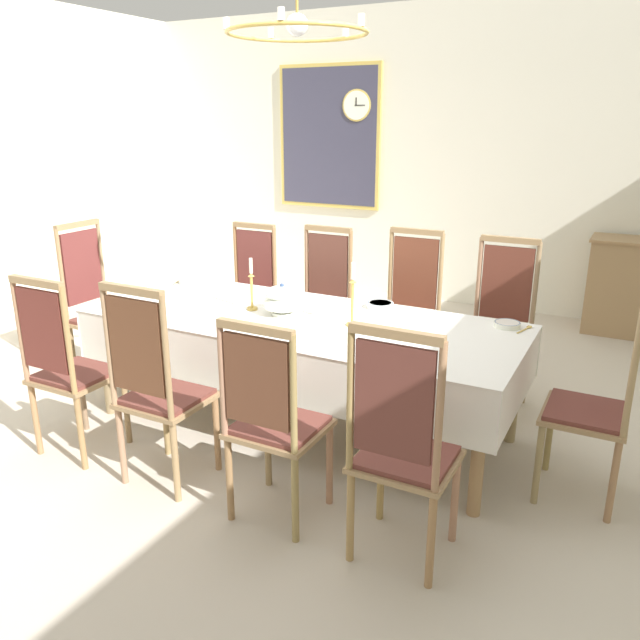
# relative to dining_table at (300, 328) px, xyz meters

# --- Properties ---
(ground) EXTENTS (7.61, 6.82, 0.04)m
(ground) POSITION_rel_dining_table_xyz_m (0.00, -0.03, -0.70)
(ground) COLOR beige
(back_wall) EXTENTS (7.61, 0.08, 3.10)m
(back_wall) POSITION_rel_dining_table_xyz_m (0.00, 3.42, 0.86)
(back_wall) COLOR silver
(back_wall) RESTS_ON ground
(dining_table) EXTENTS (2.74, 1.08, 0.75)m
(dining_table) POSITION_rel_dining_table_xyz_m (0.00, 0.00, 0.00)
(dining_table) COLOR #967D57
(dining_table) RESTS_ON ground
(tablecloth) EXTENTS (2.76, 1.10, 0.34)m
(tablecloth) POSITION_rel_dining_table_xyz_m (0.00, -0.00, -0.01)
(tablecloth) COLOR white
(tablecloth) RESTS_ON dining_table
(chair_south_a) EXTENTS (0.44, 0.42, 1.13)m
(chair_south_a) POSITION_rel_dining_table_xyz_m (-1.04, -0.95, -0.11)
(chair_south_a) COLOR #8F7053
(chair_south_a) RESTS_ON ground
(chair_north_a) EXTENTS (0.44, 0.42, 1.12)m
(chair_north_a) POSITION_rel_dining_table_xyz_m (-1.04, 0.95, -0.11)
(chair_north_a) COLOR #917252
(chair_north_a) RESTS_ON ground
(chair_south_b) EXTENTS (0.44, 0.42, 1.17)m
(chair_south_b) POSITION_rel_dining_table_xyz_m (-0.35, -0.95, -0.09)
(chair_south_b) COLOR #9F804F
(chair_south_b) RESTS_ON ground
(chair_north_b) EXTENTS (0.44, 0.42, 1.15)m
(chair_north_b) POSITION_rel_dining_table_xyz_m (-0.35, 0.95, -0.10)
(chair_north_b) COLOR #937957
(chair_north_b) RESTS_ON ground
(chair_south_c) EXTENTS (0.44, 0.42, 1.08)m
(chair_south_c) POSITION_rel_dining_table_xyz_m (0.38, -0.94, -0.12)
(chair_south_c) COLOR #947950
(chair_south_c) RESTS_ON ground
(chair_north_c) EXTENTS (0.44, 0.42, 1.19)m
(chair_north_c) POSITION_rel_dining_table_xyz_m (0.38, 0.95, -0.09)
(chair_north_c) COLOR #9B7349
(chair_north_c) RESTS_ON ground
(chair_south_d) EXTENTS (0.44, 0.42, 1.16)m
(chair_south_d) POSITION_rel_dining_table_xyz_m (1.05, -0.95, -0.10)
(chair_south_d) COLOR #9F7F46
(chair_south_d) RESTS_ON ground
(chair_north_d) EXTENTS (0.44, 0.42, 1.19)m
(chair_north_d) POSITION_rel_dining_table_xyz_m (1.05, 0.95, -0.09)
(chair_north_d) COLOR #9E7A4E
(chair_north_d) RESTS_ON ground
(chair_head_west) EXTENTS (0.42, 0.44, 1.22)m
(chair_head_west) POSITION_rel_dining_table_xyz_m (-1.78, -0.00, -0.08)
(chair_head_west) COLOR #997149
(chair_head_west) RESTS_ON ground
(chair_head_east) EXTENTS (0.42, 0.44, 1.18)m
(chair_head_east) POSITION_rel_dining_table_xyz_m (1.78, -0.00, -0.09)
(chair_head_east) COLOR #927C52
(chair_head_east) RESTS_ON ground
(soup_tureen) EXTENTS (0.25, 0.25, 0.21)m
(soup_tureen) POSITION_rel_dining_table_xyz_m (-0.13, -0.00, 0.17)
(soup_tureen) COLOR white
(soup_tureen) RESTS_ON tablecloth
(candlestick_west) EXTENTS (0.07, 0.07, 0.35)m
(candlestick_west) POSITION_rel_dining_table_xyz_m (-0.36, -0.00, 0.21)
(candlestick_west) COLOR gold
(candlestick_west) RESTS_ON tablecloth
(candlestick_east) EXTENTS (0.07, 0.07, 0.39)m
(candlestick_east) POSITION_rel_dining_table_xyz_m (0.36, -0.00, 0.23)
(candlestick_east) COLOR gold
(candlestick_east) RESTS_ON tablecloth
(bowl_near_left) EXTENTS (0.19, 0.19, 0.04)m
(bowl_near_left) POSITION_rel_dining_table_xyz_m (-1.15, 0.37, 0.10)
(bowl_near_left) COLOR white
(bowl_near_left) RESTS_ON tablecloth
(bowl_near_right) EXTENTS (0.16, 0.16, 0.03)m
(bowl_near_right) POSITION_rel_dining_table_xyz_m (1.20, 0.42, 0.09)
(bowl_near_right) COLOR white
(bowl_near_right) RESTS_ON tablecloth
(bowl_far_left) EXTENTS (0.18, 0.18, 0.04)m
(bowl_far_left) POSITION_rel_dining_table_xyz_m (0.37, 0.42, 0.10)
(bowl_far_left) COLOR white
(bowl_far_left) RESTS_ON tablecloth
(bowl_far_right) EXTENTS (0.20, 0.20, 0.04)m
(bowl_far_right) POSITION_rel_dining_table_xyz_m (-1.09, -0.41, 0.10)
(bowl_far_right) COLOR white
(bowl_far_right) RESTS_ON tablecloth
(spoon_primary) EXTENTS (0.06, 0.17, 0.01)m
(spoon_primary) POSITION_rel_dining_table_xyz_m (-1.29, 0.39, 0.08)
(spoon_primary) COLOR gold
(spoon_primary) RESTS_ON tablecloth
(spoon_secondary) EXTENTS (0.06, 0.17, 0.01)m
(spoon_secondary) POSITION_rel_dining_table_xyz_m (1.31, 0.44, 0.08)
(spoon_secondary) COLOR gold
(spoon_secondary) RESTS_ON tablecloth
(mounted_clock) EXTENTS (0.34, 0.06, 0.34)m
(mounted_clock) POSITION_rel_dining_table_xyz_m (-1.16, 3.35, 1.41)
(mounted_clock) COLOR #D1B251
(framed_painting) EXTENTS (1.26, 0.05, 1.58)m
(framed_painting) POSITION_rel_dining_table_xyz_m (-1.51, 3.36, 1.06)
(framed_painting) COLOR #D1B251
(chandelier) EXTENTS (0.80, 0.80, 0.66)m
(chandelier) POSITION_rel_dining_table_xyz_m (-0.00, -0.00, 1.73)
(chandelier) COLOR gold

